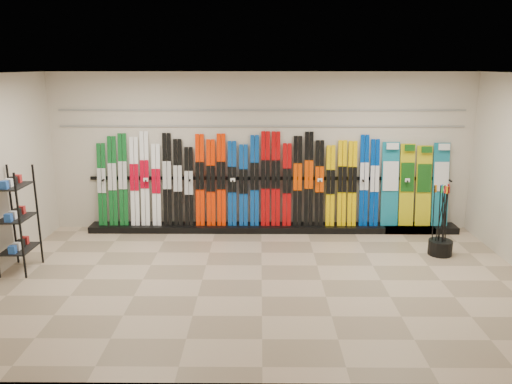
{
  "coord_description": "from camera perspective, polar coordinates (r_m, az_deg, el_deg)",
  "views": [
    {
      "loc": [
        -0.03,
        -6.89,
        3.1
      ],
      "look_at": [
        -0.09,
        1.0,
        1.1
      ],
      "focal_mm": 35.0,
      "sensor_mm": 36.0,
      "label": 1
    }
  ],
  "objects": [
    {
      "name": "pole_bin",
      "position": [
        9.02,
        20.3,
        -5.97
      ],
      "size": [
        0.39,
        0.39,
        0.25
      ],
      "primitive_type": "cylinder",
      "color": "black",
      "rests_on": "floor"
    },
    {
      "name": "slatwall_rail_0",
      "position": [
        9.43,
        0.64,
        7.53
      ],
      "size": [
        7.6,
        0.02,
        0.03
      ],
      "primitive_type": "cube",
      "color": "gray",
      "rests_on": "back_wall"
    },
    {
      "name": "back_wall",
      "position": [
        9.52,
        0.63,
        4.56
      ],
      "size": [
        8.0,
        0.0,
        8.0
      ],
      "primitive_type": "plane",
      "rotation": [
        1.57,
        0.0,
        0.0
      ],
      "color": "beige",
      "rests_on": "floor"
    },
    {
      "name": "snowboards",
      "position": [
        9.95,
        17.69,
        0.78
      ],
      "size": [
        1.28,
        0.24,
        1.59
      ],
      "color": "#14728C",
      "rests_on": "ski_rack_base"
    },
    {
      "name": "ceiling",
      "position": [
        6.89,
        0.72,
        13.39
      ],
      "size": [
        8.0,
        8.0,
        0.0
      ],
      "primitive_type": "plane",
      "rotation": [
        3.14,
        0.0,
        0.0
      ],
      "color": "silver",
      "rests_on": "back_wall"
    },
    {
      "name": "skis",
      "position": [
        9.49,
        -2.12,
        1.15
      ],
      "size": [
        5.37,
        0.26,
        1.79
      ],
      "color": "#105B21",
      "rests_on": "ski_rack_base"
    },
    {
      "name": "slatwall_rail_1",
      "position": [
        9.4,
        0.64,
        9.35
      ],
      "size": [
        7.6,
        0.02,
        0.03
      ],
      "primitive_type": "cube",
      "color": "gray",
      "rests_on": "back_wall"
    },
    {
      "name": "ski_poles",
      "position": [
        8.87,
        20.46,
        -3.0
      ],
      "size": [
        0.29,
        0.25,
        1.18
      ],
      "color": "black",
      "rests_on": "pole_bin"
    },
    {
      "name": "floor",
      "position": [
        7.56,
        0.65,
        -10.0
      ],
      "size": [
        8.0,
        8.0,
        0.0
      ],
      "primitive_type": "plane",
      "color": "gray",
      "rests_on": "ground"
    },
    {
      "name": "accessory_rack",
      "position": [
        8.45,
        -25.72,
        -2.95
      ],
      "size": [
        0.4,
        0.6,
        1.62
      ],
      "primitive_type": "cube",
      "color": "black",
      "rests_on": "floor"
    },
    {
      "name": "ski_rack_base",
      "position": [
        9.66,
        1.95,
        -4.12
      ],
      "size": [
        8.0,
        0.4,
        0.12
      ],
      "primitive_type": "cube",
      "color": "black",
      "rests_on": "floor"
    }
  ]
}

